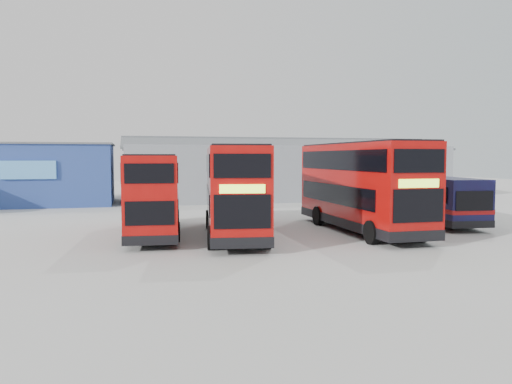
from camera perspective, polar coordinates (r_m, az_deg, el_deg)
The scene contains 7 objects.
ground_plane at distance 28.03m, azimuth -0.60°, elevation -4.13°, with size 120.00×120.00×0.00m, color #ADADA8.
office_block at distance 45.60m, azimuth -23.64°, elevation 1.93°, with size 12.30×8.32×5.12m.
maintenance_shed at distance 49.18m, azimuth 2.99°, elevation 2.41°, with size 30.50×12.00×5.89m.
double_decker_left at distance 25.85m, azimuth -11.52°, elevation -0.35°, with size 3.16×9.84×4.09m.
double_decker_centre at distance 24.95m, azimuth -2.57°, elevation 0.03°, with size 3.99×10.86×4.50m.
double_decker_right at distance 27.11m, azimuth 11.81°, elevation 0.51°, with size 2.88×11.21×4.73m.
single_decker_blue at distance 32.40m, azimuth 18.92°, elevation -0.77°, with size 3.47×10.49×2.79m.
Camera 1 is at (-6.52, -26.97, 3.96)m, focal length 35.00 mm.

